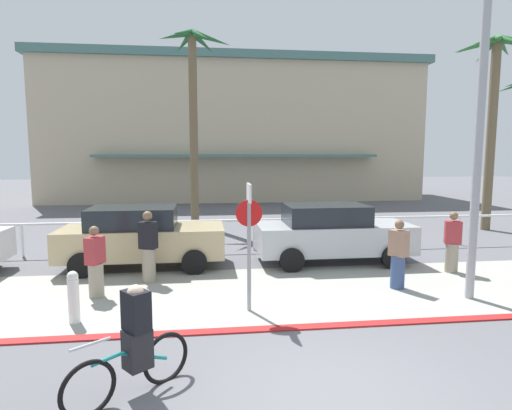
% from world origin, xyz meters
% --- Properties ---
extents(ground_plane, '(80.00, 80.00, 0.00)m').
position_xyz_m(ground_plane, '(0.00, 10.00, 0.00)').
color(ground_plane, '#5B5B60').
extents(sidewalk_strip, '(44.00, 4.00, 0.02)m').
position_xyz_m(sidewalk_strip, '(0.00, 4.20, 0.01)').
color(sidewalk_strip, '#9E9E93').
rests_on(sidewalk_strip, ground).
extents(curb_paint, '(44.00, 0.24, 0.03)m').
position_xyz_m(curb_paint, '(0.00, 2.20, 0.01)').
color(curb_paint, maroon).
rests_on(curb_paint, ground).
extents(building_backdrop, '(25.49, 9.92, 9.47)m').
position_xyz_m(building_backdrop, '(0.55, 26.25, 4.75)').
color(building_backdrop, '#BCAD8E').
rests_on(building_backdrop, ground).
extents(rail_fence, '(19.04, 0.08, 1.04)m').
position_xyz_m(rail_fence, '(-0.00, 8.50, 0.84)').
color(rail_fence, white).
rests_on(rail_fence, ground).
extents(stop_sign_bike_lane, '(0.52, 0.56, 2.56)m').
position_xyz_m(stop_sign_bike_lane, '(-0.73, 3.13, 1.68)').
color(stop_sign_bike_lane, gray).
rests_on(stop_sign_bike_lane, ground).
extents(bollard_0, '(0.20, 0.20, 1.00)m').
position_xyz_m(bollard_0, '(-4.01, 2.91, 0.52)').
color(bollard_0, white).
rests_on(bollard_0, ground).
extents(streetlight_curb, '(0.24, 2.54, 7.50)m').
position_xyz_m(streetlight_curb, '(4.10, 3.07, 4.28)').
color(streetlight_curb, '#9EA0A5').
rests_on(streetlight_curb, ground).
extents(palm_tree_1, '(3.08, 3.03, 8.36)m').
position_xyz_m(palm_tree_1, '(-1.97, 13.93, 5.94)').
color(palm_tree_1, brown).
rests_on(palm_tree_1, ground).
extents(palm_tree_2, '(3.15, 3.34, 7.79)m').
position_xyz_m(palm_tree_2, '(9.99, 11.16, 6.02)').
color(palm_tree_2, brown).
rests_on(palm_tree_2, ground).
extents(car_tan_1, '(4.40, 2.02, 1.69)m').
position_xyz_m(car_tan_1, '(-3.34, 6.81, 0.87)').
color(car_tan_1, tan).
rests_on(car_tan_1, ground).
extents(car_silver_2, '(4.40, 2.02, 1.69)m').
position_xyz_m(car_silver_2, '(2.04, 6.71, 0.87)').
color(car_silver_2, '#B2B7BC').
rests_on(car_silver_2, ground).
extents(cyclist_teal_0, '(1.45, 1.19, 1.50)m').
position_xyz_m(cyclist_teal_0, '(-2.52, 0.36, 0.69)').
color(cyclist_teal_0, black).
rests_on(cyclist_teal_0, ground).
extents(pedestrian_0, '(0.47, 0.42, 1.63)m').
position_xyz_m(pedestrian_0, '(4.87, 5.27, 0.75)').
color(pedestrian_0, gray).
rests_on(pedestrian_0, ground).
extents(pedestrian_1, '(0.42, 0.47, 1.59)m').
position_xyz_m(pedestrian_1, '(-3.96, 4.35, 0.73)').
color(pedestrian_1, gray).
rests_on(pedestrian_1, ground).
extents(pedestrian_2, '(0.44, 0.48, 1.63)m').
position_xyz_m(pedestrian_2, '(2.84, 4.14, 0.75)').
color(pedestrian_2, '#384C7A').
rests_on(pedestrian_2, ground).
extents(pedestrian_3, '(0.47, 0.42, 1.76)m').
position_xyz_m(pedestrian_3, '(-2.95, 5.35, 0.82)').
color(pedestrian_3, gray).
rests_on(pedestrian_3, ground).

